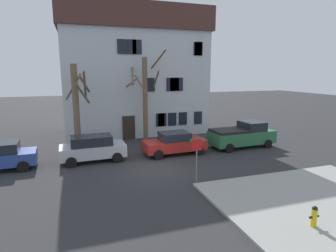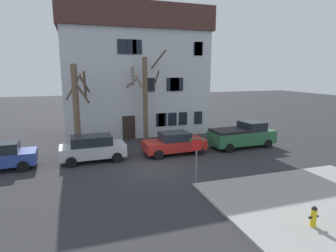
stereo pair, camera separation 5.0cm
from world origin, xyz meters
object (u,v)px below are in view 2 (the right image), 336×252
(car_silver_wagon, at_px, (93,148))
(fire_hydrant, at_px, (314,216))
(tree_bare_near, at_px, (77,105))
(pickup_truck_green, at_px, (242,135))
(building_main, at_px, (135,71))
(street_sign_pole, at_px, (196,152))
(tree_bare_mid, at_px, (145,95))
(car_red_sedan, at_px, (174,143))

(car_silver_wagon, distance_m, fire_hydrant, 13.48)
(tree_bare_near, height_order, fire_hydrant, tree_bare_near)
(pickup_truck_green, xyz_separation_m, fire_hydrant, (-4.11, -11.19, -0.43))
(building_main, relative_size, street_sign_pole, 5.51)
(tree_bare_near, xyz_separation_m, tree_bare_mid, (5.57, 1.04, 0.48))
(building_main, distance_m, street_sign_pole, 15.12)
(car_red_sedan, distance_m, pickup_truck_green, 5.79)
(car_silver_wagon, distance_m, pickup_truck_green, 11.55)
(fire_hydrant, relative_size, street_sign_pole, 0.33)
(tree_bare_near, height_order, car_silver_wagon, tree_bare_near)
(car_silver_wagon, xyz_separation_m, street_sign_pole, (5.00, -5.81, 0.86))
(building_main, height_order, tree_bare_mid, building_main)
(building_main, bearing_deg, tree_bare_near, -135.88)
(car_silver_wagon, height_order, car_red_sedan, car_silver_wagon)
(tree_bare_mid, height_order, car_silver_wagon, tree_bare_mid)
(tree_bare_near, relative_size, street_sign_pole, 2.60)
(building_main, height_order, car_silver_wagon, building_main)
(tree_bare_mid, bearing_deg, tree_bare_near, -169.39)
(pickup_truck_green, height_order, street_sign_pole, street_sign_pole)
(tree_bare_near, xyz_separation_m, pickup_truck_green, (12.38, -3.34, -2.50))
(street_sign_pole, bearing_deg, tree_bare_near, 122.61)
(building_main, height_order, street_sign_pole, building_main)
(tree_bare_mid, relative_size, car_red_sedan, 1.69)
(car_red_sedan, relative_size, pickup_truck_green, 0.86)
(car_silver_wagon, relative_size, pickup_truck_green, 0.81)
(fire_hydrant, xyz_separation_m, street_sign_pole, (-2.45, 5.43, 1.22))
(building_main, xyz_separation_m, fire_hydrant, (2.71, -19.94, -5.45))
(pickup_truck_green, bearing_deg, fire_hydrant, -110.16)
(street_sign_pole, bearing_deg, car_red_sedan, 82.26)
(tree_bare_mid, relative_size, pickup_truck_green, 1.46)
(pickup_truck_green, xyz_separation_m, street_sign_pole, (-6.55, -5.76, 0.79))
(pickup_truck_green, distance_m, street_sign_pole, 8.76)
(tree_bare_mid, distance_m, car_silver_wagon, 7.12)
(building_main, bearing_deg, pickup_truck_green, -52.08)
(fire_hydrant, bearing_deg, car_silver_wagon, 123.53)
(building_main, xyz_separation_m, pickup_truck_green, (6.81, -8.75, -5.03))
(building_main, relative_size, tree_bare_near, 2.12)
(pickup_truck_green, relative_size, street_sign_pole, 2.13)
(building_main, xyz_separation_m, car_red_sedan, (1.02, -8.89, -5.18))
(tree_bare_mid, height_order, car_red_sedan, tree_bare_mid)
(tree_bare_mid, distance_m, car_red_sedan, 5.60)
(tree_bare_mid, height_order, street_sign_pole, tree_bare_mid)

